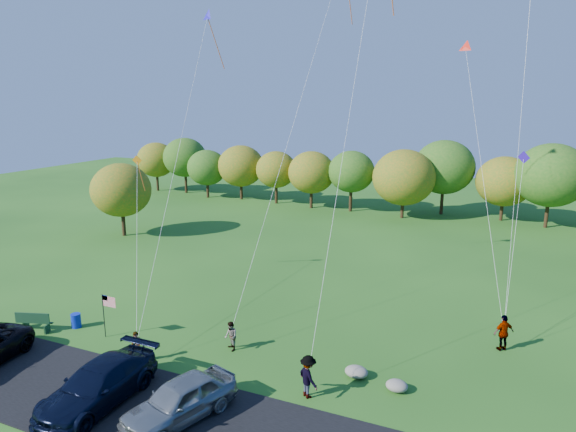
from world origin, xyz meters
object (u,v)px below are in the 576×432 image
at_px(minivan_silver, 180,400).
at_px(flyer_b, 231,336).
at_px(minivan_navy, 98,385).
at_px(flyer_a, 137,347).
at_px(trash_barrel, 76,321).
at_px(flyer_d, 504,333).
at_px(flyer_c, 308,377).
at_px(park_bench, 34,321).

height_order(minivan_silver, flyer_b, minivan_silver).
height_order(minivan_navy, flyer_a, minivan_navy).
bearing_deg(minivan_silver, flyer_b, 118.35).
relative_size(minivan_navy, flyer_a, 3.70).
bearing_deg(trash_barrel, minivan_navy, -38.06).
bearing_deg(flyer_b, trash_barrel, -130.79).
distance_m(minivan_silver, flyer_a, 5.66).
xyz_separation_m(minivan_navy, flyer_d, (15.66, 12.28, 0.05)).
bearing_deg(flyer_a, minivan_navy, -117.04).
relative_size(flyer_c, trash_barrel, 2.38).
bearing_deg(minivan_silver, flyer_a, 165.09).
bearing_deg(flyer_b, minivan_navy, -70.73).
height_order(flyer_d, trash_barrel, flyer_d).
relative_size(minivan_navy, trash_barrel, 7.28).
xyz_separation_m(flyer_c, trash_barrel, (-14.76, 1.13, -0.56)).
xyz_separation_m(flyer_a, flyer_c, (8.89, 0.62, 0.17)).
bearing_deg(flyer_d, trash_barrel, -20.69).
xyz_separation_m(flyer_b, flyer_d, (12.94, 5.74, 0.20)).
distance_m(minivan_silver, flyer_d, 16.68).
distance_m(flyer_a, flyer_d, 18.73).
distance_m(minivan_silver, trash_barrel, 11.68).
bearing_deg(flyer_d, park_bench, -19.08).
bearing_deg(park_bench, minivan_navy, -43.41).
height_order(flyer_b, trash_barrel, flyer_b).
height_order(minivan_silver, flyer_d, flyer_d).
bearing_deg(park_bench, flyer_a, -21.72).
xyz_separation_m(minivan_navy, minivan_silver, (3.85, 0.50, -0.01)).
bearing_deg(flyer_a, flyer_d, -13.69).
distance_m(flyer_c, flyer_d, 11.17).
height_order(minivan_navy, flyer_d, flyer_d).
relative_size(flyer_b, trash_barrel, 1.91).
xyz_separation_m(minivan_navy, trash_barrel, (-6.78, 5.31, -0.51)).
relative_size(minivan_navy, minivan_silver, 1.19).
bearing_deg(flyer_b, minivan_silver, -37.52).
distance_m(flyer_a, flyer_b, 4.70).
relative_size(flyer_a, park_bench, 0.83).
bearing_deg(flyer_c, minivan_silver, 77.97).
relative_size(minivan_navy, park_bench, 3.05).
xyz_separation_m(minivan_silver, flyer_b, (-1.13, 6.03, -0.13)).
height_order(minivan_silver, flyer_c, flyer_c).
bearing_deg(minivan_navy, park_bench, 155.09).
height_order(minivan_navy, trash_barrel, minivan_navy).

